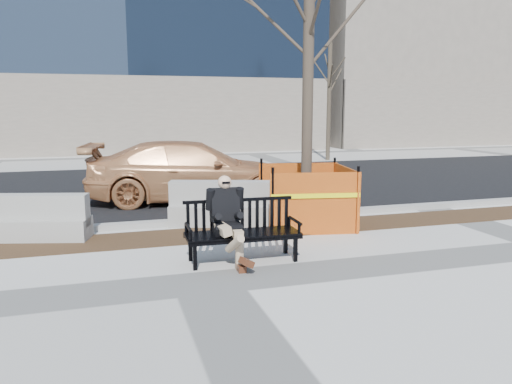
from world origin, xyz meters
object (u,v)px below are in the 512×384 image
bench (243,261)px  tree_fence (305,225)px  sedan (193,201)px  jersey_barrier_right (249,225)px  seated_man (227,261)px  jersey_barrier_left (7,240)px

bench → tree_fence: size_ratio=0.28×
sedan → bench: bearing=-172.2°
bench → jersey_barrier_right: size_ratio=0.57×
seated_man → jersey_barrier_right: size_ratio=0.42×
sedan → jersey_barrier_right: 3.08m
bench → seated_man: 0.26m
jersey_barrier_right → tree_fence: bearing=1.1°
jersey_barrier_left → jersey_barrier_right: 4.60m
bench → jersey_barrier_left: (-3.83, 2.49, 0.00)m
bench → sedan: 5.35m
sedan → jersey_barrier_left: bearing=135.1°
bench → tree_fence: tree_fence is taller
bench → sedan: size_ratio=0.34×
seated_man → sedan: bearing=87.2°
bench → jersey_barrier_right: bench is taller
bench → jersey_barrier_right: 2.47m
sedan → tree_fence: bearing=-142.9°
sedan → jersey_barrier_right: size_ratio=1.65×
bench → jersey_barrier_right: bearing=73.0°
jersey_barrier_right → seated_man: bearing=-96.2°
bench → jersey_barrier_left: bearing=148.2°
seated_man → sedan: 5.31m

